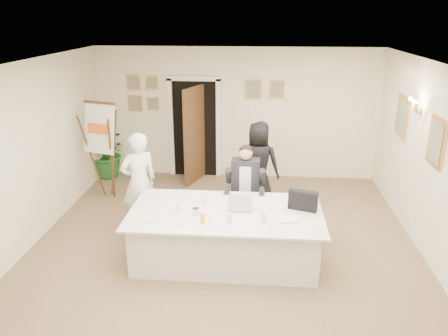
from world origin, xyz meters
TOP-DOWN VIEW (x-y plane):
  - floor at (0.00, 0.00)m, footprint 7.00×7.00m
  - ceiling at (0.00, 0.00)m, footprint 6.00×7.00m
  - wall_back at (0.00, 3.50)m, footprint 6.00×0.10m
  - wall_left at (-3.00, 0.00)m, footprint 0.10×7.00m
  - wall_right at (3.00, 0.00)m, footprint 0.10×7.00m
  - doorway at (-0.88, 3.32)m, footprint 1.14×0.86m
  - pictures_back_wall at (-0.80, 3.47)m, footprint 3.40×0.06m
  - pictures_right_wall at (2.97, 1.20)m, footprint 0.06×2.20m
  - wall_sconce at (2.90, 1.20)m, footprint 0.20×0.30m
  - conference_table at (0.05, -0.04)m, footprint 2.76×1.47m
  - seated_man at (0.29, 0.99)m, footprint 0.74×0.77m
  - flip_chart at (-2.44, 2.06)m, footprint 0.68×0.51m
  - standing_man at (-1.44, 0.83)m, footprint 0.73×0.68m
  - standing_woman at (0.50, 2.00)m, footprint 0.88×0.68m
  - potted_palm at (-2.80, 3.20)m, footprint 1.00×0.87m
  - laptop at (0.26, 0.07)m, footprint 0.34×0.36m
  - laptop_bag at (1.15, 0.10)m, footprint 0.43×0.24m
  - paper_stack at (0.93, -0.26)m, footprint 0.35×0.27m
  - plate_left at (-0.95, -0.38)m, footprint 0.26×0.26m
  - plate_mid at (-0.54, -0.48)m, footprint 0.29×0.29m
  - plate_near at (-0.09, -0.53)m, footprint 0.21×0.21m
  - glass_a at (-0.62, -0.14)m, footprint 0.07×0.07m
  - glass_b at (0.13, -0.43)m, footprint 0.07×0.07m
  - glass_c at (0.59, -0.35)m, footprint 0.07×0.07m
  - glass_d at (-0.28, 0.20)m, footprint 0.08×0.08m
  - oj_glass at (-0.23, -0.43)m, footprint 0.08×0.08m
  - steel_jug at (-0.35, -0.22)m, footprint 0.11×0.11m

SIDE VIEW (x-z plane):
  - floor at x=0.00m, z-range 0.00..0.00m
  - conference_table at x=0.05m, z-range 0.01..0.78m
  - potted_palm at x=-2.80m, z-range 0.00..1.11m
  - seated_man at x=0.29m, z-range 0.00..1.47m
  - plate_left at x=-0.95m, z-range 0.78..0.79m
  - plate_mid at x=-0.54m, z-range 0.78..0.79m
  - plate_near at x=-0.09m, z-range 0.78..0.79m
  - paper_stack at x=0.93m, z-range 0.78..0.81m
  - standing_woman at x=0.50m, z-range 0.00..1.60m
  - steel_jug at x=-0.35m, z-range 0.78..0.89m
  - standing_man at x=-1.44m, z-range 0.00..1.67m
  - oj_glass at x=-0.23m, z-range 0.78..0.91m
  - glass_a at x=-0.62m, z-range 0.77..0.92m
  - glass_b at x=0.13m, z-range 0.77..0.92m
  - glass_c at x=0.59m, z-range 0.77..0.92m
  - glass_d at x=-0.28m, z-range 0.77..0.92m
  - flip_chart at x=-2.44m, z-range -0.07..1.81m
  - laptop at x=0.26m, z-range 0.77..1.05m
  - laptop_bag at x=1.15m, z-range 0.77..1.06m
  - doorway at x=-0.88m, z-range -0.06..2.14m
  - wall_back at x=0.00m, z-range 0.00..2.80m
  - wall_left at x=-3.00m, z-range 0.00..2.80m
  - wall_right at x=3.00m, z-range 0.00..2.80m
  - pictures_right_wall at x=2.97m, z-range 1.35..2.15m
  - pictures_back_wall at x=-0.80m, z-range 1.45..2.25m
  - wall_sconce at x=2.90m, z-range 1.98..2.22m
  - ceiling at x=0.00m, z-range 2.79..2.81m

